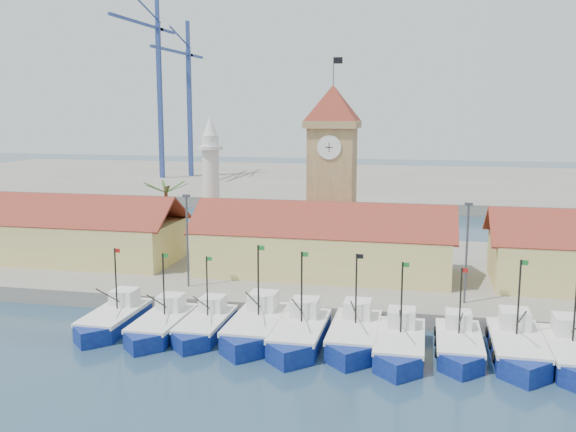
% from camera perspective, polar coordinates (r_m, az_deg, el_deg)
% --- Properties ---
extents(ground, '(400.00, 400.00, 0.00)m').
position_cam_1_polar(ground, '(49.83, -0.58, -12.36)').
color(ground, '#1A2E47').
rests_on(ground, ground).
extents(quay, '(140.00, 32.00, 1.50)m').
position_cam_1_polar(quay, '(72.10, 3.63, -4.84)').
color(quay, gray).
rests_on(quay, ground).
extents(terminal, '(240.00, 80.00, 2.00)m').
position_cam_1_polar(terminal, '(156.45, 8.32, 2.91)').
color(terminal, gray).
rests_on(terminal, ground).
extents(boat_0, '(3.51, 9.62, 7.28)m').
position_cam_1_polar(boat_0, '(57.26, -15.31, -8.97)').
color(boat_0, navy).
rests_on(boat_0, ground).
extents(boat_1, '(3.45, 9.45, 7.15)m').
position_cam_1_polar(boat_1, '(54.93, -11.24, -9.62)').
color(boat_1, navy).
rests_on(boat_1, ground).
extents(boat_2, '(3.33, 9.13, 6.91)m').
position_cam_1_polar(boat_2, '(54.28, -7.43, -9.77)').
color(boat_2, navy).
rests_on(boat_2, ground).
extents(boat_3, '(3.88, 10.63, 8.04)m').
position_cam_1_polar(boat_3, '(53.19, -2.90, -9.98)').
color(boat_3, navy).
rests_on(boat_3, ground).
extents(boat_4, '(3.78, 10.36, 7.84)m').
position_cam_1_polar(boat_4, '(51.69, 1.00, -10.58)').
color(boat_4, navy).
rests_on(boat_4, ground).
extents(boat_5, '(3.73, 10.22, 7.73)m').
position_cam_1_polar(boat_5, '(51.71, 5.89, -10.64)').
color(boat_5, navy).
rests_on(boat_5, ground).
extents(boat_6, '(3.64, 9.97, 7.54)m').
position_cam_1_polar(boat_6, '(50.27, 9.91, -11.35)').
color(boat_6, navy).
rests_on(boat_6, ground).
extents(boat_7, '(3.40, 9.32, 7.05)m').
position_cam_1_polar(boat_7, '(51.35, 14.96, -11.14)').
color(boat_7, navy).
rests_on(boat_7, ground).
extents(boat_8, '(3.81, 10.43, 7.89)m').
position_cam_1_polar(boat_8, '(51.83, 19.74, -11.09)').
color(boat_8, navy).
rests_on(boat_8, ground).
extents(boat_9, '(3.76, 10.30, 7.80)m').
position_cam_1_polar(boat_9, '(51.94, 24.13, -11.34)').
color(boat_9, navy).
rests_on(boat_9, ground).
extents(hall_left, '(31.20, 10.13, 7.61)m').
position_cam_1_polar(hall_left, '(78.95, -20.45, -1.76)').
color(hall_left, '#DACC78').
rests_on(hall_left, quay).
extents(hall_center, '(27.04, 10.13, 7.61)m').
position_cam_1_polar(hall_center, '(67.50, 3.15, -3.00)').
color(hall_center, '#DACC78').
rests_on(hall_center, quay).
extents(clock_tower, '(5.80, 5.80, 22.70)m').
position_cam_1_polar(clock_tower, '(72.15, 3.96, 4.21)').
color(clock_tower, tan).
rests_on(clock_tower, quay).
extents(minaret, '(3.00, 3.00, 16.30)m').
position_cam_1_polar(minaret, '(77.85, -6.85, 2.90)').
color(minaret, silver).
rests_on(minaret, quay).
extents(palm_tree, '(5.60, 5.03, 8.39)m').
position_cam_1_polar(palm_tree, '(78.24, -10.74, 0.26)').
color(palm_tree, brown).
rests_on(palm_tree, quay).
extents(lamp_posts, '(80.70, 0.25, 9.03)m').
position_cam_1_polar(lamp_posts, '(59.18, 2.44, -2.30)').
color(lamp_posts, '#3F3F44').
rests_on(lamp_posts, quay).
extents(crane_blue_far, '(1.00, 34.06, 43.57)m').
position_cam_1_polar(crane_blue_far, '(158.91, -11.61, 12.06)').
color(crane_blue_far, navy).
rests_on(crane_blue_far, terminal).
extents(crane_blue_near, '(1.00, 31.97, 37.91)m').
position_cam_1_polar(crane_blue_near, '(162.49, -8.96, 10.90)').
color(crane_blue_near, navy).
rests_on(crane_blue_near, terminal).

